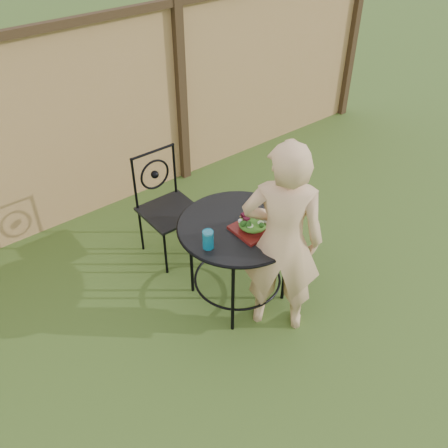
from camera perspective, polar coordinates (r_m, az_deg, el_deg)
name	(u,v)px	position (r m, az deg, el deg)	size (l,w,h in m)	color
ground	(207,360)	(3.74, -1.93, -15.23)	(60.00, 60.00, 0.00)	#294516
fence	(56,131)	(4.70, -18.63, 10.07)	(8.00, 0.12, 1.90)	tan
patio_table	(238,239)	(3.77, 1.64, -1.78)	(0.92, 0.92, 0.72)	black
patio_chair	(166,203)	(4.31, -6.59, 2.35)	(0.46, 0.46, 0.95)	black
diner	(282,241)	(3.46, 6.65, -1.98)	(0.57, 0.38, 1.57)	tan
salad_plate	(253,229)	(3.63, 3.31, -0.60)	(0.27, 0.27, 0.02)	#470A10
salad	(253,224)	(3.60, 3.34, 0.05)	(0.21, 0.21, 0.08)	#235614
fork	(255,209)	(3.53, 3.53, 1.78)	(0.01, 0.01, 0.18)	silver
drinking_glass	(208,240)	(3.44, -1.83, -1.79)	(0.08, 0.08, 0.14)	#0C6F94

